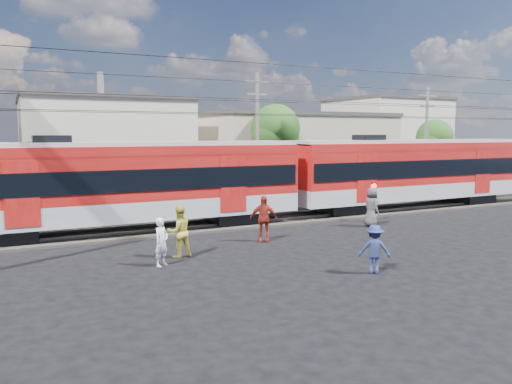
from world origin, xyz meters
TOP-DOWN VIEW (x-y plane):
  - ground at (0.00, 0.00)m, footprint 120.00×120.00m
  - track_bed at (0.00, 8.00)m, footprint 70.00×3.40m
  - rail_near at (0.00, 7.25)m, footprint 70.00×0.12m
  - rail_far at (0.00, 8.75)m, footprint 70.00×0.12m
  - commuter_train at (-3.77, 8.00)m, footprint 50.30×3.08m
  - catenary at (-8.65, 8.00)m, footprint 70.00×9.30m
  - building_midwest at (-2.00, 27.00)m, footprint 12.24×12.24m
  - building_mideast at (14.00, 24.00)m, footprint 16.32×10.20m
  - building_east at (28.00, 28.00)m, footprint 10.20×10.20m
  - utility_pole_mid at (6.00, 15.00)m, footprint 1.80×0.24m
  - utility_pole_east at (20.00, 14.00)m, footprint 1.80×0.24m
  - tree_near at (9.19, 18.09)m, footprint 3.82×3.64m
  - tree_far at (24.19, 17.09)m, footprint 3.36×3.12m
  - pedestrian_a at (-4.27, 1.82)m, footprint 0.73×0.69m
  - pedestrian_b at (-3.34, 2.72)m, footprint 0.98×0.79m
  - pedestrian_c at (1.70, -2.18)m, footprint 1.20×1.06m
  - pedestrian_d at (0.66, 3.71)m, footprint 1.24×0.96m
  - pedestrian_e at (6.97, 4.40)m, footprint 0.64×0.96m
  - car_silver at (22.57, 13.14)m, footprint 3.92×1.85m
  - car_white at (25.03, 13.38)m, footprint 4.83×2.64m
  - crossing_signal at (7.95, 5.45)m, footprint 0.30×0.30m

SIDE VIEW (x-z plane):
  - ground at x=0.00m, z-range 0.00..0.00m
  - track_bed at x=0.00m, z-range 0.00..0.12m
  - rail_near at x=0.00m, z-range 0.12..0.24m
  - rail_far at x=0.00m, z-range 0.12..0.24m
  - car_silver at x=22.57m, z-range 0.00..1.30m
  - car_white at x=25.03m, z-range 0.00..1.51m
  - pedestrian_c at x=1.70m, z-range 0.00..1.61m
  - pedestrian_a at x=-4.27m, z-range 0.00..1.68m
  - pedestrian_b at x=-3.34m, z-range 0.00..1.92m
  - pedestrian_e at x=6.97m, z-range 0.00..1.94m
  - pedestrian_d at x=0.66m, z-range 0.00..1.96m
  - crossing_signal at x=7.95m, z-range 0.40..2.44m
  - commuter_train at x=-3.77m, z-range 0.31..4.49m
  - building_mideast at x=14.00m, z-range 0.01..6.31m
  - building_midwest at x=-2.00m, z-range 0.01..7.31m
  - tree_far at x=24.19m, z-range 1.11..6.87m
  - building_east at x=28.00m, z-range 0.01..8.31m
  - utility_pole_east at x=20.00m, z-range 0.28..8.28m
  - utility_pole_mid at x=6.00m, z-range 0.28..8.78m
  - tree_near at x=9.19m, z-range 1.30..8.02m
  - catenary at x=-8.65m, z-range 1.38..8.89m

